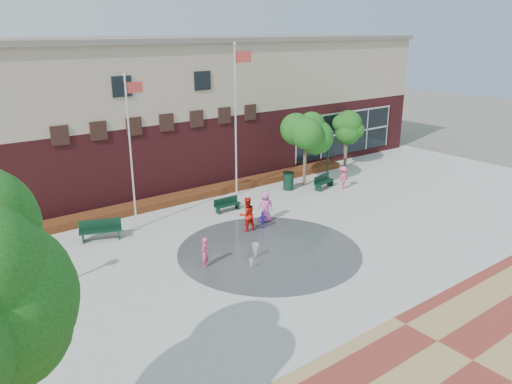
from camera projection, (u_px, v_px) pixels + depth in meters
ground at (315, 276)px, 20.61m from camera, size 120.00×120.00×0.00m
plaza_concrete at (256, 244)px, 23.63m from camera, size 46.00×18.00×0.01m
paver_band at (473, 361)px, 15.33m from camera, size 46.00×6.00×0.01m
splash_pad at (269, 251)px, 22.88m from camera, size 8.40×8.40×0.01m
library_building at (130, 111)px, 32.35m from camera, size 44.40×10.40×9.20m
flower_bed at (178, 202)px, 29.37m from camera, size 26.00×1.20×0.40m
flagpole_left at (131, 145)px, 24.19m from camera, size 0.91×0.17×7.76m
flagpole_right at (236, 113)px, 29.06m from camera, size 1.09×0.31×9.01m
lamp_right at (328, 149)px, 33.29m from camera, size 0.36×0.36×3.36m
bench_left at (101, 234)px, 23.98m from camera, size 2.05×1.20×0.99m
bench_mid at (227, 207)px, 27.76m from camera, size 1.56×0.45×0.78m
bench_right at (324, 184)px, 31.72m from camera, size 1.85×0.94×0.90m
trash_can at (288, 181)px, 31.38m from camera, size 0.70×0.70×1.16m
tree_mid at (306, 130)px, 31.30m from camera, size 2.97×2.97×5.02m
tree_small_right at (347, 127)px, 35.90m from camera, size 2.40×2.40×4.09m
water_jet_a at (255, 259)px, 22.15m from camera, size 0.35×0.35×0.67m
water_jet_b at (251, 270)px, 21.13m from camera, size 0.20×0.20×0.44m
child_splash at (204, 253)px, 21.13m from camera, size 0.59×0.58×1.37m
adult_red at (247, 214)px, 24.86m from camera, size 0.95×0.79×1.79m
adult_pink at (265, 207)px, 26.11m from camera, size 0.97×0.84×1.67m
child_blue at (263, 220)px, 25.26m from camera, size 0.59×0.40×0.94m
person_bench at (343, 178)px, 31.49m from camera, size 0.99×0.59×1.50m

